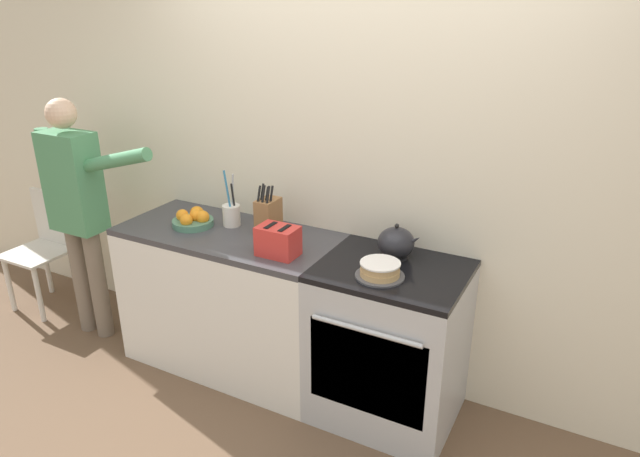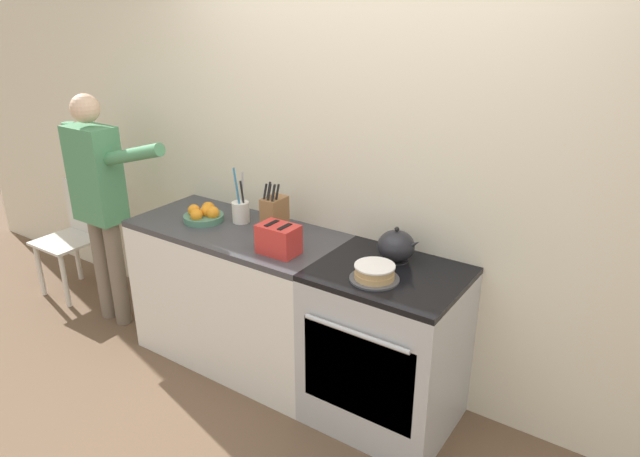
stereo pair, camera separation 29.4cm
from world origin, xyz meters
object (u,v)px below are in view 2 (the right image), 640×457
(stove_range, at_px, (385,347))
(knife_block, at_px, (275,214))
(utensil_crock, at_px, (241,211))
(dining_chair, at_px, (76,231))
(layer_cake, at_px, (375,273))
(fruit_bowl, at_px, (204,215))
(toaster, at_px, (279,239))
(person_baker, at_px, (99,193))
(tea_kettle, at_px, (396,246))

(stove_range, height_order, knife_block, knife_block)
(utensil_crock, xyz_separation_m, dining_chair, (-1.61, -0.10, -0.47))
(layer_cake, bearing_deg, fruit_bowl, 175.19)
(stove_range, bearing_deg, toaster, -167.63)
(knife_block, xyz_separation_m, person_baker, (-1.27, -0.25, -0.04))
(toaster, xyz_separation_m, dining_chair, (-2.08, 0.13, -0.48))
(knife_block, relative_size, utensil_crock, 0.88)
(tea_kettle, bearing_deg, utensil_crock, -178.03)
(tea_kettle, relative_size, knife_block, 0.78)
(tea_kettle, relative_size, utensil_crock, 0.69)
(tea_kettle, height_order, dining_chair, tea_kettle)
(tea_kettle, relative_size, dining_chair, 0.28)
(tea_kettle, distance_m, knife_block, 0.76)
(knife_block, height_order, utensil_crock, utensil_crock)
(layer_cake, height_order, tea_kettle, tea_kettle)
(knife_block, xyz_separation_m, utensil_crock, (-0.26, 0.01, -0.04))
(fruit_bowl, xyz_separation_m, toaster, (0.66, -0.12, 0.04))
(utensil_crock, relative_size, dining_chair, 0.40)
(fruit_bowl, distance_m, toaster, 0.67)
(tea_kettle, height_order, fruit_bowl, tea_kettle)
(stove_range, height_order, utensil_crock, utensil_crock)
(layer_cake, height_order, toaster, toaster)
(utensil_crock, distance_m, dining_chair, 1.68)
(tea_kettle, bearing_deg, stove_range, -75.88)
(dining_chair, bearing_deg, stove_range, -10.80)
(layer_cake, relative_size, person_baker, 0.15)
(knife_block, distance_m, toaster, 0.30)
(tea_kettle, distance_m, utensil_crock, 1.02)
(utensil_crock, distance_m, toaster, 0.52)
(toaster, relative_size, person_baker, 0.14)
(fruit_bowl, relative_size, dining_chair, 0.29)
(stove_range, xyz_separation_m, knife_block, (-0.79, 0.09, 0.55))
(layer_cake, bearing_deg, knife_block, 164.85)
(person_baker, bearing_deg, tea_kettle, 17.20)
(toaster, bearing_deg, knife_block, 132.12)
(stove_range, height_order, fruit_bowl, fruit_bowl)
(stove_range, bearing_deg, tea_kettle, 104.12)
(knife_block, bearing_deg, person_baker, -168.75)
(utensil_crock, relative_size, fruit_bowl, 1.41)
(knife_block, bearing_deg, tea_kettle, 3.16)
(person_baker, relative_size, dining_chair, 1.89)
(layer_cake, distance_m, dining_chair, 2.68)
(fruit_bowl, distance_m, dining_chair, 1.48)
(utensil_crock, relative_size, toaster, 1.50)
(knife_block, bearing_deg, stove_range, -6.69)
(layer_cake, height_order, fruit_bowl, fruit_bowl)
(toaster, bearing_deg, person_baker, -178.82)
(stove_range, distance_m, tea_kettle, 0.54)
(tea_kettle, xyz_separation_m, utensil_crock, (-1.02, -0.04, -0.01))
(utensil_crock, bearing_deg, stove_range, -5.39)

